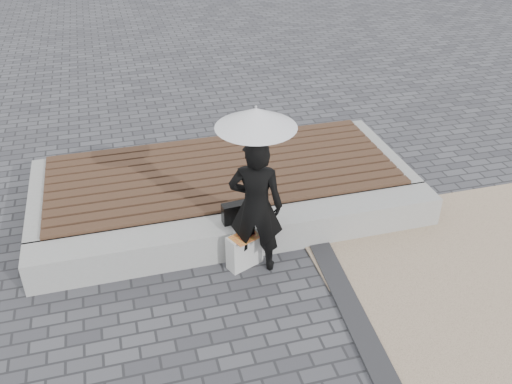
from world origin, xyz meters
TOP-DOWN VIEW (x-y plane):
  - ground at (0.00, 0.00)m, footprint 80.00×80.00m
  - edging_band at (0.75, -0.50)m, footprint 0.61×5.20m
  - seating_ledge at (0.00, 1.60)m, footprint 5.00×0.45m
  - timber_platform at (0.00, 2.80)m, footprint 5.00×2.00m
  - timber_decking at (0.00, 2.80)m, footprint 4.60×2.00m
  - woman at (0.04, 1.24)m, footprint 0.70×0.59m
  - parasol at (0.04, 1.24)m, footprint 0.84×0.84m
  - handbag at (-0.09, 1.60)m, footprint 0.36×0.15m
  - canvas_tote at (-0.08, 1.28)m, footprint 0.45×0.32m
  - magazine at (-0.08, 1.23)m, footprint 0.38×0.33m

SIDE VIEW (x-z plane):
  - ground at x=0.00m, z-range 0.00..0.00m
  - edging_band at x=0.75m, z-range 0.00..0.04m
  - seating_ledge at x=0.00m, z-range 0.00..0.40m
  - timber_platform at x=0.00m, z-range 0.00..0.40m
  - canvas_tote at x=-0.08m, z-range 0.00..0.43m
  - timber_decking at x=0.00m, z-range 0.40..0.44m
  - magazine at x=-0.08m, z-range 0.43..0.44m
  - handbag at x=-0.09m, z-range 0.40..0.65m
  - woman at x=0.04m, z-range 0.00..1.63m
  - parasol at x=0.04m, z-range 1.33..2.40m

